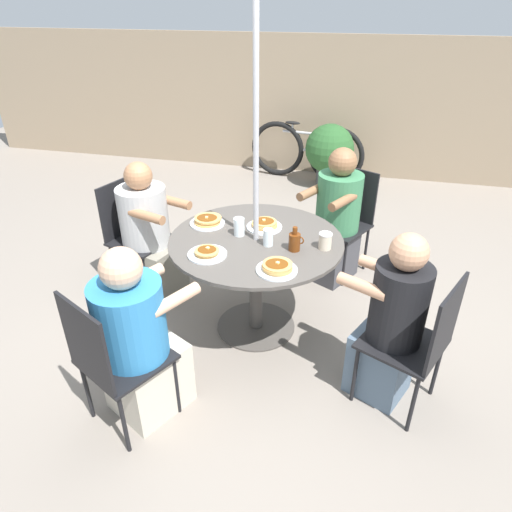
{
  "coord_description": "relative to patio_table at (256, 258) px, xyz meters",
  "views": [
    {
      "loc": [
        0.64,
        -2.64,
        2.19
      ],
      "look_at": [
        0.0,
        0.0,
        0.61
      ],
      "focal_mm": 32.0,
      "sensor_mm": 36.0,
      "label": 1
    }
  ],
  "objects": [
    {
      "name": "patio_chair_south",
      "position": [
        1.07,
        -0.51,
        -0.09
      ],
      "size": [
        0.57,
        0.57,
        0.9
      ],
      "rotation": [
        0.0,
        0.0,
        1.12
      ],
      "color": "black",
      "rests_on": "ground"
    },
    {
      "name": "patio_chair_west",
      "position": [
        0.56,
        1.04,
        -0.09
      ],
      "size": [
        0.57,
        0.57,
        0.9
      ],
      "rotation": [
        0.0,
        0.0,
        -3.63
      ],
      "color": "black",
      "rests_on": "ground"
    },
    {
      "name": "pancake_plate_b",
      "position": [
        -0.39,
        0.14,
        0.17
      ],
      "size": [
        0.25,
        0.25,
        0.06
      ],
      "color": "white",
      "rests_on": "patio_table"
    },
    {
      "name": "potted_shrub",
      "position": [
        0.21,
        3.05,
        -0.14
      ],
      "size": [
        0.61,
        0.61,
        0.79
      ],
      "color": "#3D3D3F",
      "rests_on": "ground"
    },
    {
      "name": "pancake_plate_c",
      "position": [
        0.22,
        -0.36,
        0.17
      ],
      "size": [
        0.25,
        0.25,
        0.06
      ],
      "color": "white",
      "rests_on": "patio_table"
    },
    {
      "name": "back_fence",
      "position": [
        0.0,
        3.55,
        0.28
      ],
      "size": [
        10.0,
        0.06,
        1.76
      ],
      "primitive_type": "cube",
      "color": "gray",
      "rests_on": "ground"
    },
    {
      "name": "diner_east",
      "position": [
        -0.46,
        -0.89,
        -0.1
      ],
      "size": [
        0.56,
        0.61,
        1.11
      ],
      "rotation": [
        0.0,
        0.0,
        -0.48
      ],
      "color": "beige",
      "rests_on": "ground"
    },
    {
      "name": "pancake_plate_d",
      "position": [
        -0.25,
        -0.28,
        0.17
      ],
      "size": [
        0.25,
        0.25,
        0.05
      ],
      "color": "white",
      "rests_on": "patio_table"
    },
    {
      "name": "drinking_glass_b",
      "position": [
        -0.13,
        0.03,
        0.21
      ],
      "size": [
        0.07,
        0.07,
        0.12
      ],
      "primitive_type": "cylinder",
      "color": "silver",
      "rests_on": "patio_table"
    },
    {
      "name": "umbrella_pole",
      "position": [
        0.0,
        0.0,
        0.62
      ],
      "size": [
        0.04,
        0.04,
        2.44
      ],
      "primitive_type": "cylinder",
      "color": "#ADADB2",
      "rests_on": "ground"
    },
    {
      "name": "patio_chair_north",
      "position": [
        -1.13,
        0.35,
        -0.09
      ],
      "size": [
        0.53,
        0.53,
        0.9
      ],
      "rotation": [
        0.0,
        0.0,
        -1.88
      ],
      "color": "black",
      "rests_on": "ground"
    },
    {
      "name": "diner_north",
      "position": [
        -0.96,
        0.3,
        -0.1
      ],
      "size": [
        0.58,
        0.5,
        1.11
      ],
      "rotation": [
        0.0,
        0.0,
        -1.88
      ],
      "color": "gray",
      "rests_on": "ground"
    },
    {
      "name": "coffee_cup",
      "position": [
        0.46,
        -0.02,
        0.2
      ],
      "size": [
        0.09,
        0.09,
        0.11
      ],
      "color": "beige",
      "rests_on": "patio_table"
    },
    {
      "name": "diner_west",
      "position": [
        0.47,
        0.89,
        -0.08
      ],
      "size": [
        0.55,
        0.6,
        1.14
      ],
      "rotation": [
        0.0,
        0.0,
        -3.63
      ],
      "color": "#3D3D42",
      "rests_on": "ground"
    },
    {
      "name": "patio_table",
      "position": [
        0.0,
        0.0,
        0.0
      ],
      "size": [
        1.18,
        1.18,
        0.75
      ],
      "color": "#4C4742",
      "rests_on": "ground"
    },
    {
      "name": "ground_plane",
      "position": [
        0.0,
        0.0,
        -0.6
      ],
      "size": [
        12.0,
        12.0,
        0.0
      ],
      "primitive_type": "plane",
      "color": "gray"
    },
    {
      "name": "patio_chair_east",
      "position": [
        -0.54,
        -1.05,
        -0.09
      ],
      "size": [
        0.57,
        0.57,
        0.9
      ],
      "rotation": [
        0.0,
        0.0,
        -0.48
      ],
      "color": "black",
      "rests_on": "ground"
    },
    {
      "name": "drinking_glass_a",
      "position": [
        0.1,
        -0.06,
        0.21
      ],
      "size": [
        0.07,
        0.07,
        0.12
      ],
      "primitive_type": "cylinder",
      "color": "silver",
      "rests_on": "patio_table"
    },
    {
      "name": "pancake_plate_a",
      "position": [
        0.02,
        0.18,
        0.17
      ],
      "size": [
        0.25,
        0.25,
        0.07
      ],
      "color": "white",
      "rests_on": "patio_table"
    },
    {
      "name": "syrup_bottle",
      "position": [
        0.28,
        -0.09,
        0.21
      ],
      "size": [
        0.1,
        0.08,
        0.16
      ],
      "color": "#602D0F",
      "rests_on": "patio_table"
    },
    {
      "name": "diner_south",
      "position": [
        0.91,
        -0.44,
        -0.08
      ],
      "size": [
        0.53,
        0.47,
        1.12
      ],
      "rotation": [
        0.0,
        0.0,
        1.12
      ],
      "color": "slate",
      "rests_on": "ground"
    },
    {
      "name": "bicycle",
      "position": [
        -0.1,
        3.23,
        -0.22
      ],
      "size": [
        1.52,
        0.44,
        0.75
      ],
      "rotation": [
        0.0,
        0.0,
        -0.13
      ],
      "color": "black",
      "rests_on": "ground"
    }
  ]
}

